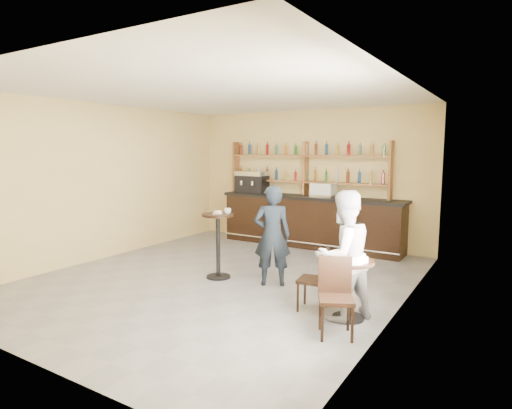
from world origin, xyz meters
The scene contains 23 objects.
floor centered at (0.00, 0.00, 0.00)m, with size 7.00×7.00×0.00m, color slate.
ceiling centered at (0.00, 0.00, 3.20)m, with size 7.00×7.00×0.00m, color white.
wall_back centered at (0.00, 3.50, 1.60)m, with size 7.00×7.00×0.00m, color #E2C880.
wall_front centered at (0.00, -3.50, 1.60)m, with size 7.00×7.00×0.00m, color #E2C880.
wall_left centered at (-3.00, 0.00, 1.60)m, with size 7.00×7.00×0.00m, color #E2C880.
wall_right centered at (3.00, 0.00, 1.60)m, with size 7.00×7.00×0.00m, color #E2C880.
window_pane centered at (2.99, -1.20, 1.70)m, with size 2.00×2.00×0.00m, color white.
window_frame centered at (2.99, -1.20, 1.70)m, with size 0.04×1.70×2.10m, color black, non-canonical shape.
shelf_unit centered at (0.00, 3.37, 1.81)m, with size 4.00×0.26×1.40m, color brown, non-canonical shape.
liquor_bottles centered at (0.00, 3.37, 1.98)m, with size 3.68×0.10×1.00m, color #8C5919, non-canonical shape.
bar_counter centered at (0.24, 3.15, 0.60)m, with size 4.40×0.86×1.19m, color black, non-canonical shape.
espresso_machine centered at (-1.37, 3.15, 1.46)m, with size 0.75×0.48×0.53m, color black, non-canonical shape.
pastry_case centered at (0.56, 3.15, 1.35)m, with size 0.53×0.42×0.32m, color silver, non-canonical shape.
pedestal_table centered at (-0.11, 0.02, 0.58)m, with size 0.56×0.56×1.15m, color black, non-canonical shape.
napkin centered at (-0.11, 0.02, 1.16)m, with size 0.16×0.16×0.00m, color white.
donut centered at (-0.10, 0.01, 1.18)m, with size 0.14×0.14×0.05m, color #D3944D.
cup_pedestal centered at (0.03, 0.12, 1.20)m, with size 0.12×0.12×0.09m, color white.
man_main centered at (0.91, 0.17, 0.84)m, with size 0.62×0.40×1.69m, color black.
cafe_table centered at (2.50, -0.57, 0.41)m, with size 0.64×0.64×0.81m, color black, non-canonical shape.
cup_cafe centered at (2.55, -0.57, 0.86)m, with size 0.11×0.11×0.10m, color white.
chair_west centered at (1.95, -0.52, 0.44)m, with size 0.38×0.38×0.89m, color black, non-canonical shape.
chair_south centered at (2.55, -1.17, 0.48)m, with size 0.41×0.41×0.95m, color black, non-canonical shape.
patron_second centered at (2.43, -0.60, 0.87)m, with size 0.84×0.66×1.74m, color #A7A6AC.
Camera 1 is at (4.34, -5.92, 2.26)m, focal length 30.00 mm.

